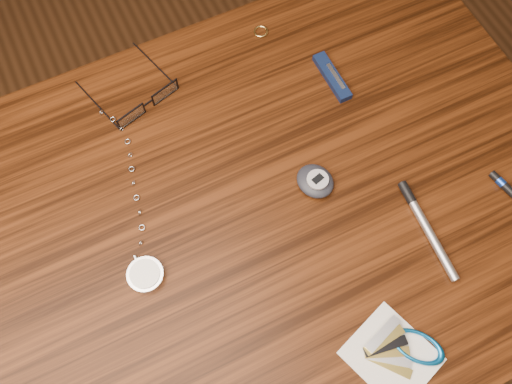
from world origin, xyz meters
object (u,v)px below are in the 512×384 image
notepad_keys (403,350)px  pocket_knife (332,77)px  pocket_watch (145,269)px  desk (249,238)px  silver_pen (424,222)px  pedometer (315,181)px  eyeglasses (146,102)px

notepad_keys → pocket_knife: (0.12, 0.41, 0.00)m
pocket_watch → notepad_keys: (0.26, -0.25, -0.00)m
desk → pocket_knife: (0.22, 0.15, 0.11)m
silver_pen → desk: bearing=150.9°
pedometer → notepad_keys: bearing=-92.3°
pocket_watch → notepad_keys: 0.36m
notepad_keys → pocket_knife: 0.43m
notepad_keys → pocket_knife: bearing=73.4°
notepad_keys → silver_pen: same height
notepad_keys → desk: bearing=110.9°
pocket_watch → pocket_knife: pocket_watch is taller
pedometer → pocket_knife: size_ratio=0.74×
pocket_watch → desk: bearing=4.8°
pedometer → notepad_keys: 0.26m
eyeglasses → silver_pen: 0.45m
eyeglasses → notepad_keys: bearing=-71.8°
desk → silver_pen: 0.27m
pedometer → pocket_knife: bearing=53.5°
pedometer → pocket_knife: pedometer is taller
notepad_keys → pocket_knife: same height
pedometer → notepad_keys: size_ratio=0.50×
pocket_knife → eyeglasses: bearing=164.0°
pocket_watch → pedometer: bearing=3.0°
pedometer → pocket_knife: (0.11, 0.15, -0.00)m
desk → pocket_watch: size_ratio=3.31×
silver_pen → pocket_watch: bearing=164.2°
pocket_knife → notepad_keys: bearing=-106.6°
eyeglasses → pocket_knife: 0.30m
pocket_watch → pedometer: (0.27, 0.01, 0.00)m
eyeglasses → pedometer: (0.17, -0.23, -0.00)m
notepad_keys → eyeglasses: bearing=108.2°
pedometer → silver_pen: (0.11, -0.12, -0.00)m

